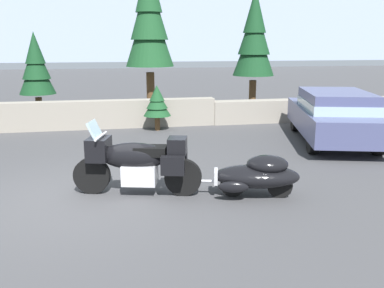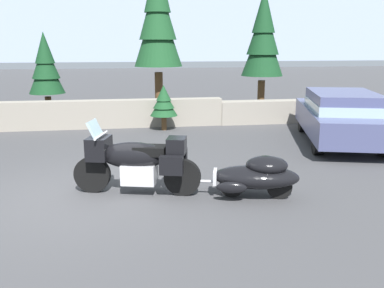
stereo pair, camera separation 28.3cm
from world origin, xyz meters
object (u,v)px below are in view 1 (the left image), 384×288
at_px(pine_tree_tall, 149,18).
at_px(pine_tree_secondary, 254,37).
at_px(pine_tree_far_right, 36,67).
at_px(sedan_at_right_edge, 334,114).
at_px(touring_motorcycle, 136,161).
at_px(car_shaped_trailer, 257,174).

height_order(pine_tree_tall, pine_tree_secondary, pine_tree_tall).
relative_size(pine_tree_tall, pine_tree_far_right, 1.86).
xyz_separation_m(sedan_at_right_edge, pine_tree_far_right, (-8.32, 4.54, 1.13)).
bearing_deg(touring_motorcycle, sedan_at_right_edge, 29.67).
relative_size(touring_motorcycle, pine_tree_tall, 0.40).
bearing_deg(pine_tree_far_right, pine_tree_secondary, 0.53).
height_order(touring_motorcycle, pine_tree_far_right, pine_tree_far_right).
bearing_deg(pine_tree_secondary, pine_tree_far_right, -179.47).
bearing_deg(pine_tree_secondary, sedan_at_right_edge, -80.82).
bearing_deg(sedan_at_right_edge, car_shaped_trailer, -133.23).
xyz_separation_m(touring_motorcycle, car_shaped_trailer, (2.06, -0.54, -0.21)).
bearing_deg(car_shaped_trailer, pine_tree_far_right, 120.47).
height_order(sedan_at_right_edge, pine_tree_secondary, pine_tree_secondary).
xyz_separation_m(touring_motorcycle, pine_tree_far_right, (-2.78, 7.70, 1.28)).
distance_m(car_shaped_trailer, pine_tree_far_right, 9.67).
bearing_deg(touring_motorcycle, pine_tree_secondary, 58.32).
xyz_separation_m(touring_motorcycle, pine_tree_secondary, (4.79, 7.77, 2.25)).
bearing_deg(car_shaped_trailer, pine_tree_tall, 96.53).
relative_size(sedan_at_right_edge, pine_tree_far_right, 1.59).
bearing_deg(car_shaped_trailer, pine_tree_secondary, 71.81).
bearing_deg(car_shaped_trailer, touring_motorcycle, 165.30).
height_order(sedan_at_right_edge, pine_tree_far_right, pine_tree_far_right).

